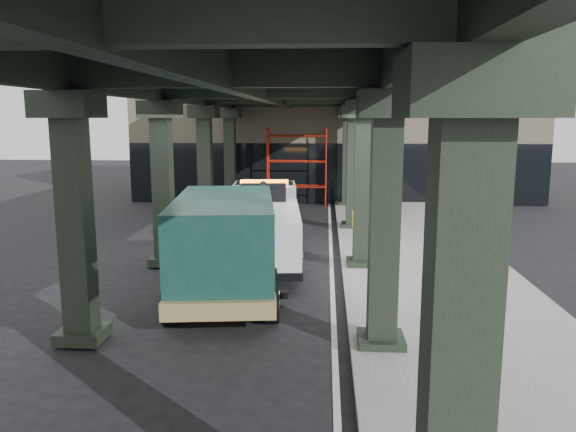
% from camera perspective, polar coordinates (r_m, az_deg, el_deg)
% --- Properties ---
extents(ground, '(90.00, 90.00, 0.00)m').
position_cam_1_polar(ground, '(15.25, -1.92, -7.24)').
color(ground, black).
rests_on(ground, ground).
extents(sidewalk, '(5.00, 40.00, 0.15)m').
position_cam_1_polar(sidewalk, '(17.35, 13.78, -5.15)').
color(sidewalk, gray).
rests_on(sidewalk, ground).
extents(lane_stripe, '(0.12, 38.00, 0.01)m').
position_cam_1_polar(lane_stripe, '(17.10, 4.46, -5.34)').
color(lane_stripe, silver).
rests_on(lane_stripe, ground).
extents(viaduct, '(7.40, 32.00, 6.40)m').
position_cam_1_polar(viaduct, '(16.63, -2.73, 13.22)').
color(viaduct, black).
rests_on(viaduct, ground).
extents(building, '(22.00, 10.00, 8.00)m').
position_cam_1_polar(building, '(34.51, 4.75, 9.06)').
color(building, '#C6B793').
rests_on(building, ground).
extents(scaffolding, '(3.08, 0.88, 4.00)m').
position_cam_1_polar(scaffolding, '(29.28, 0.92, 5.23)').
color(scaffolding, '#B21F0E').
rests_on(scaffolding, ground).
extents(tow_truck, '(2.78, 7.85, 2.53)m').
position_cam_1_polar(tow_truck, '(17.90, -2.54, -0.61)').
color(tow_truck, black).
rests_on(tow_truck, ground).
extents(towed_van, '(3.19, 6.61, 2.58)m').
position_cam_1_polar(towed_van, '(14.33, -6.36, -2.68)').
color(towed_van, '#103A32').
rests_on(towed_van, ground).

